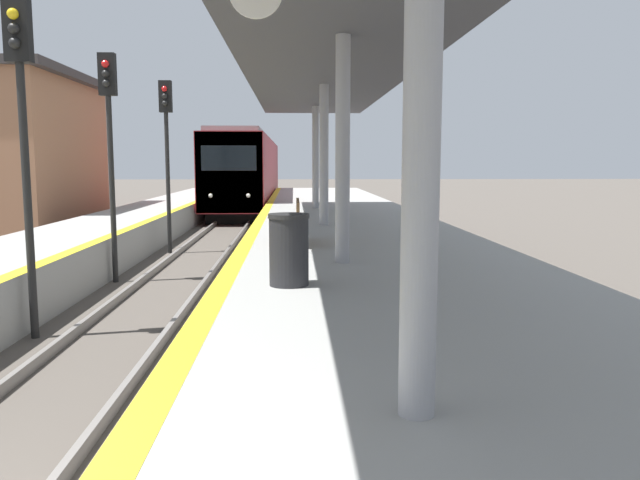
% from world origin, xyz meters
% --- Properties ---
extents(train, '(2.83, 23.67, 4.22)m').
position_xyz_m(train, '(0.00, 34.90, 2.15)').
color(train, black).
rests_on(train, ground).
extents(signal_near, '(0.36, 0.31, 5.02)m').
position_xyz_m(signal_near, '(-1.31, 6.66, 3.48)').
color(signal_near, black).
rests_on(signal_near, ground).
extents(signal_mid, '(0.36, 0.31, 5.02)m').
position_xyz_m(signal_mid, '(-1.35, 11.18, 3.48)').
color(signal_mid, black).
rests_on(signal_mid, ground).
extents(signal_far, '(0.36, 0.31, 5.02)m').
position_xyz_m(signal_far, '(-1.02, 15.69, 3.48)').
color(signal_far, black).
rests_on(signal_far, ground).
extents(station_canopy, '(4.02, 26.10, 4.00)m').
position_xyz_m(station_canopy, '(3.49, 11.01, 4.78)').
color(station_canopy, '#99999E').
rests_on(station_canopy, platform_right).
extents(trash_bin, '(0.58, 0.58, 1.00)m').
position_xyz_m(trash_bin, '(2.60, 5.77, 1.47)').
color(trash_bin, '#262628').
rests_on(trash_bin, platform_right).
extents(bench, '(0.44, 1.86, 0.92)m').
position_xyz_m(bench, '(2.63, 10.31, 1.46)').
color(bench, brown).
rests_on(bench, platform_right).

